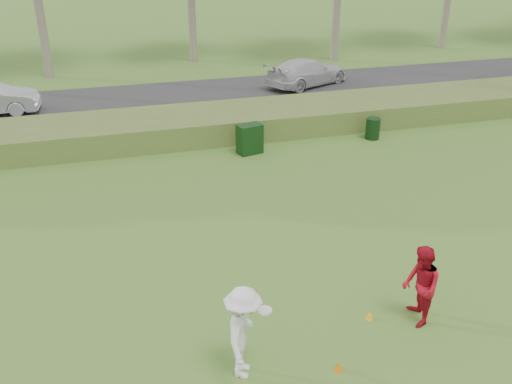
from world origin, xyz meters
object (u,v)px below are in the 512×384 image
object	(u,v)px
cone_orange	(338,366)
car_right	(307,72)
player_white	(243,333)
cone_yellow	(370,315)
utility_cabinet	(250,139)
player_red	(421,286)
trash_bin	(373,128)

from	to	relation	value
cone_orange	car_right	xyz separation A→B (m)	(6.34, 18.82, 0.61)
player_white	cone_yellow	world-z (taller)	player_white
utility_cabinet	car_right	size ratio (longest dim) A/B	0.24
utility_cabinet	player_white	bearing A→B (deg)	-118.91
player_white	utility_cabinet	size ratio (longest dim) A/B	1.76
cone_yellow	car_right	size ratio (longest dim) A/B	0.04
player_white	car_right	size ratio (longest dim) A/B	0.42
player_white	player_red	world-z (taller)	player_white
cone_orange	trash_bin	xyz separation A→B (m)	(6.15, 11.13, 0.31)
player_white	cone_orange	size ratio (longest dim) A/B	9.53
cone_orange	car_right	distance (m)	19.87
cone_yellow	car_right	world-z (taller)	car_right
cone_orange	trash_bin	world-z (taller)	trash_bin
cone_orange	trash_bin	size ratio (longest dim) A/B	0.24
utility_cabinet	trash_bin	xyz separation A→B (m)	(4.90, 0.15, -0.13)
utility_cabinet	trash_bin	distance (m)	4.90
player_red	trash_bin	bearing A→B (deg)	171.81
trash_bin	player_white	bearing A→B (deg)	-126.37
cone_orange	car_right	world-z (taller)	car_right
cone_yellow	car_right	xyz separation A→B (m)	(5.09, 17.59, 0.61)
cone_yellow	car_right	distance (m)	18.32
player_red	cone_yellow	bearing A→B (deg)	-96.65
cone_orange	trash_bin	bearing A→B (deg)	61.06
player_white	car_right	world-z (taller)	player_white
utility_cabinet	car_right	world-z (taller)	car_right
player_white	utility_cabinet	world-z (taller)	player_white
player_red	trash_bin	xyz separation A→B (m)	(4.00, 10.22, -0.48)
trash_bin	cone_orange	bearing A→B (deg)	-118.94
player_white	car_right	distance (m)	20.08
car_right	trash_bin	bearing A→B (deg)	154.35
player_red	cone_yellow	size ratio (longest dim) A/B	9.05
cone_orange	utility_cabinet	bearing A→B (deg)	83.48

